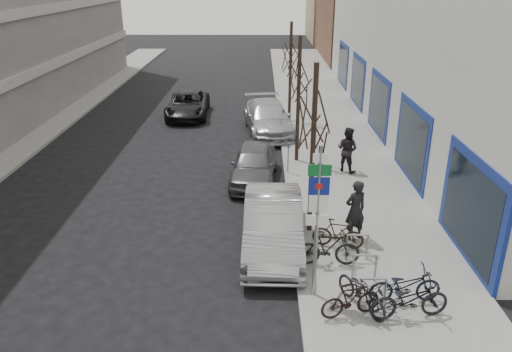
{
  "coord_description": "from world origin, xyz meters",
  "views": [
    {
      "loc": [
        1.04,
        -10.81,
        7.84
      ],
      "look_at": [
        0.88,
        3.53,
        2.0
      ],
      "focal_mm": 35.0,
      "sensor_mm": 36.0,
      "label": 1
    }
  ],
  "objects_px": {
    "bike_near_left": "(362,289)",
    "pedestrian_far": "(347,149)",
    "tree_mid": "(299,70)",
    "tree_far": "(291,49)",
    "meter_front": "(297,215)",
    "meter_back": "(283,119)",
    "meter_mid": "(288,155)",
    "bike_mid_inner": "(328,247)",
    "bike_far_inner": "(338,233)",
    "tree_near": "(315,110)",
    "bike_rack": "(365,265)",
    "parked_car_back": "(268,118)",
    "bike_far_curb": "(410,296)",
    "bike_mid_curb": "(405,282)",
    "parked_car_front": "(273,224)",
    "parked_car_mid": "(254,164)",
    "lane_car": "(188,105)",
    "bike_near_right": "(351,299)",
    "pedestrian_near": "(355,210)",
    "highway_sign_pole": "(317,214)"
  },
  "relations": [
    {
      "from": "tree_near",
      "to": "meter_back",
      "type": "distance_m",
      "value": 10.98
    },
    {
      "from": "tree_near",
      "to": "pedestrian_far",
      "type": "relative_size",
      "value": 2.87
    },
    {
      "from": "bike_rack",
      "to": "parked_car_mid",
      "type": "distance_m",
      "value": 7.92
    },
    {
      "from": "bike_near_left",
      "to": "bike_far_curb",
      "type": "bearing_deg",
      "value": -48.59
    },
    {
      "from": "bike_near_left",
      "to": "pedestrian_far",
      "type": "distance_m",
      "value": 9.33
    },
    {
      "from": "bike_far_inner",
      "to": "parked_car_front",
      "type": "xyz_separation_m",
      "value": [
        -1.95,
        0.16,
        0.19
      ]
    },
    {
      "from": "meter_mid",
      "to": "meter_back",
      "type": "distance_m",
      "value": 5.5
    },
    {
      "from": "lane_car",
      "to": "bike_rack",
      "type": "bearing_deg",
      "value": -69.41
    },
    {
      "from": "tree_far",
      "to": "bike_near_right",
      "type": "relative_size",
      "value": 3.57
    },
    {
      "from": "bike_near_left",
      "to": "meter_back",
      "type": "bearing_deg",
      "value": 65.81
    },
    {
      "from": "tree_mid",
      "to": "tree_far",
      "type": "relative_size",
      "value": 1.0
    },
    {
      "from": "meter_mid",
      "to": "parked_car_back",
      "type": "height_order",
      "value": "parked_car_back"
    },
    {
      "from": "bike_mid_inner",
      "to": "bike_far_inner",
      "type": "distance_m",
      "value": 1.08
    },
    {
      "from": "pedestrian_near",
      "to": "bike_far_curb",
      "type": "bearing_deg",
      "value": 76.67
    },
    {
      "from": "tree_mid",
      "to": "bike_far_curb",
      "type": "height_order",
      "value": "tree_mid"
    },
    {
      "from": "bike_mid_inner",
      "to": "bike_far_curb",
      "type": "height_order",
      "value": "bike_far_curb"
    },
    {
      "from": "tree_near",
      "to": "pedestrian_far",
      "type": "bearing_deg",
      "value": 69.1
    },
    {
      "from": "bike_rack",
      "to": "parked_car_back",
      "type": "xyz_separation_m",
      "value": [
        -2.4,
        13.99,
        0.15
      ]
    },
    {
      "from": "tree_far",
      "to": "tree_near",
      "type": "bearing_deg",
      "value": -90.0
    },
    {
      "from": "bike_rack",
      "to": "bike_mid_curb",
      "type": "bearing_deg",
      "value": -46.81
    },
    {
      "from": "meter_mid",
      "to": "bike_near_right",
      "type": "bearing_deg",
      "value": -83.64
    },
    {
      "from": "meter_back",
      "to": "bike_mid_inner",
      "type": "relative_size",
      "value": 0.7
    },
    {
      "from": "pedestrian_far",
      "to": "bike_far_curb",
      "type": "bearing_deg",
      "value": 127.87
    },
    {
      "from": "tree_mid",
      "to": "meter_back",
      "type": "height_order",
      "value": "tree_mid"
    },
    {
      "from": "tree_far",
      "to": "meter_front",
      "type": "xyz_separation_m",
      "value": [
        -0.45,
        -13.5,
        -3.19
      ]
    },
    {
      "from": "meter_mid",
      "to": "bike_mid_curb",
      "type": "distance_m",
      "value": 9.14
    },
    {
      "from": "meter_back",
      "to": "bike_near_left",
      "type": "height_order",
      "value": "meter_back"
    },
    {
      "from": "parked_car_front",
      "to": "bike_mid_inner",
      "type": "bearing_deg",
      "value": -36.5
    },
    {
      "from": "tree_mid",
      "to": "bike_mid_inner",
      "type": "height_order",
      "value": "tree_mid"
    },
    {
      "from": "bike_near_left",
      "to": "bike_mid_inner",
      "type": "relative_size",
      "value": 0.96
    },
    {
      "from": "bike_near_right",
      "to": "pedestrian_far",
      "type": "distance_m",
      "value": 9.69
    },
    {
      "from": "bike_near_right",
      "to": "parked_car_mid",
      "type": "bearing_deg",
      "value": -0.49
    },
    {
      "from": "bike_mid_inner",
      "to": "bike_far_curb",
      "type": "relative_size",
      "value": 0.94
    },
    {
      "from": "meter_back",
      "to": "pedestrian_far",
      "type": "distance_m",
      "value": 5.83
    },
    {
      "from": "pedestrian_near",
      "to": "pedestrian_far",
      "type": "height_order",
      "value": "pedestrian_near"
    },
    {
      "from": "highway_sign_pole",
      "to": "bike_mid_inner",
      "type": "relative_size",
      "value": 2.3
    },
    {
      "from": "meter_back",
      "to": "parked_car_mid",
      "type": "bearing_deg",
      "value": -102.97
    },
    {
      "from": "tree_far",
      "to": "meter_front",
      "type": "relative_size",
      "value": 4.33
    },
    {
      "from": "tree_mid",
      "to": "parked_car_front",
      "type": "relative_size",
      "value": 1.11
    },
    {
      "from": "parked_car_front",
      "to": "parked_car_mid",
      "type": "xyz_separation_m",
      "value": [
        -0.65,
        5.34,
        -0.08
      ]
    },
    {
      "from": "pedestrian_far",
      "to": "tree_mid",
      "type": "bearing_deg",
      "value": 4.96
    },
    {
      "from": "bike_far_curb",
      "to": "pedestrian_far",
      "type": "xyz_separation_m",
      "value": [
        0.01,
        9.62,
        0.36
      ]
    },
    {
      "from": "bike_near_left",
      "to": "pedestrian_far",
      "type": "relative_size",
      "value": 0.91
    },
    {
      "from": "bike_mid_inner",
      "to": "parked_car_mid",
      "type": "distance_m",
      "value": 6.85
    },
    {
      "from": "bike_mid_curb",
      "to": "lane_car",
      "type": "distance_m",
      "value": 19.77
    },
    {
      "from": "meter_back",
      "to": "pedestrian_far",
      "type": "xyz_separation_m",
      "value": [
        2.44,
        -5.29,
        0.19
      ]
    },
    {
      "from": "bike_far_inner",
      "to": "parked_car_back",
      "type": "height_order",
      "value": "parked_car_back"
    },
    {
      "from": "meter_front",
      "to": "parked_car_back",
      "type": "distance_m",
      "value": 11.62
    },
    {
      "from": "bike_rack",
      "to": "bike_near_left",
      "type": "distance_m",
      "value": 1.19
    },
    {
      "from": "meter_mid",
      "to": "lane_car",
      "type": "bearing_deg",
      "value": 120.29
    }
  ]
}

